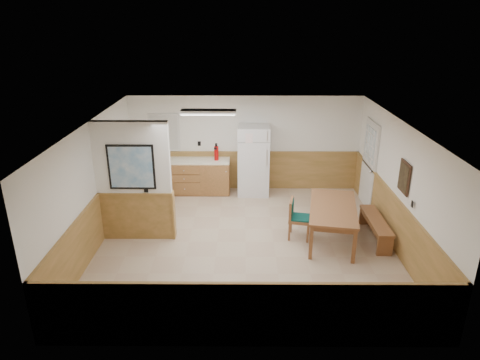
{
  "coord_description": "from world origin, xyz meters",
  "views": [
    {
      "loc": [
        -0.07,
        -7.8,
        4.37
      ],
      "look_at": [
        -0.12,
        0.4,
        1.22
      ],
      "focal_mm": 32.0,
      "sensor_mm": 36.0,
      "label": 1
    }
  ],
  "objects_px": {
    "refrigerator": "(254,160)",
    "fire_extinguisher": "(216,153)",
    "soap_bottle": "(162,156)",
    "dining_table": "(333,211)",
    "dining_chair": "(296,216)",
    "dining_bench": "(376,224)"
  },
  "relations": [
    {
      "from": "soap_bottle",
      "to": "fire_extinguisher",
      "type": "bearing_deg",
      "value": 0.03
    },
    {
      "from": "refrigerator",
      "to": "fire_extinguisher",
      "type": "height_order",
      "value": "refrigerator"
    },
    {
      "from": "refrigerator",
      "to": "dining_bench",
      "type": "height_order",
      "value": "refrigerator"
    },
    {
      "from": "dining_table",
      "to": "fire_extinguisher",
      "type": "bearing_deg",
      "value": 144.94
    },
    {
      "from": "refrigerator",
      "to": "soap_bottle",
      "type": "distance_m",
      "value": 2.36
    },
    {
      "from": "dining_table",
      "to": "dining_bench",
      "type": "bearing_deg",
      "value": 12.66
    },
    {
      "from": "refrigerator",
      "to": "soap_bottle",
      "type": "xyz_separation_m",
      "value": [
        -2.36,
        0.05,
        0.11
      ]
    },
    {
      "from": "refrigerator",
      "to": "soap_bottle",
      "type": "relative_size",
      "value": 8.16
    },
    {
      "from": "dining_bench",
      "to": "dining_table",
      "type": "bearing_deg",
      "value": -177.16
    },
    {
      "from": "dining_table",
      "to": "dining_bench",
      "type": "distance_m",
      "value": 0.97
    },
    {
      "from": "refrigerator",
      "to": "dining_chair",
      "type": "xyz_separation_m",
      "value": [
        0.82,
        -2.4,
        -0.41
      ]
    },
    {
      "from": "fire_extinguisher",
      "to": "soap_bottle",
      "type": "height_order",
      "value": "fire_extinguisher"
    },
    {
      "from": "dining_table",
      "to": "soap_bottle",
      "type": "xyz_separation_m",
      "value": [
        -3.93,
        2.55,
        0.35
      ]
    },
    {
      "from": "refrigerator",
      "to": "dining_table",
      "type": "distance_m",
      "value": 2.96
    },
    {
      "from": "refrigerator",
      "to": "fire_extinguisher",
      "type": "xyz_separation_m",
      "value": [
        -0.96,
        0.05,
        0.19
      ]
    },
    {
      "from": "soap_bottle",
      "to": "dining_table",
      "type": "bearing_deg",
      "value": -32.99
    },
    {
      "from": "dining_bench",
      "to": "dining_chair",
      "type": "height_order",
      "value": "dining_chair"
    },
    {
      "from": "refrigerator",
      "to": "dining_chair",
      "type": "relative_size",
      "value": 2.13
    },
    {
      "from": "fire_extinguisher",
      "to": "dining_chair",
      "type": "bearing_deg",
      "value": -72.36
    },
    {
      "from": "dining_table",
      "to": "dining_chair",
      "type": "bearing_deg",
      "value": -177.7
    },
    {
      "from": "soap_bottle",
      "to": "dining_chair",
      "type": "bearing_deg",
      "value": -37.53
    },
    {
      "from": "refrigerator",
      "to": "fire_extinguisher",
      "type": "bearing_deg",
      "value": 178.65
    }
  ]
}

